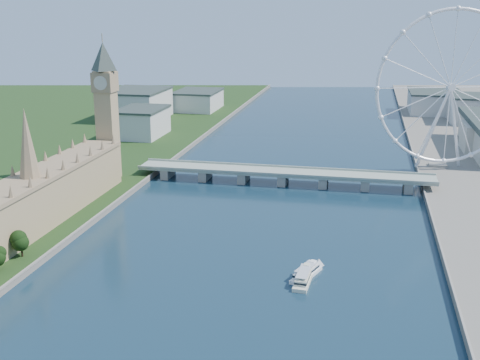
# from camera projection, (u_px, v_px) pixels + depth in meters

# --- Properties ---
(parliament_range) EXTENTS (24.00, 200.00, 70.00)m
(parliament_range) POSITION_uv_depth(u_px,v_px,m) (33.00, 202.00, 346.81)
(parliament_range) COLOR tan
(parliament_range) RESTS_ON ground
(big_ben) EXTENTS (20.02, 20.02, 110.00)m
(big_ben) POSITION_uv_depth(u_px,v_px,m) (105.00, 94.00, 435.23)
(big_ben) COLOR tan
(big_ben) RESTS_ON ground
(westminster_bridge) EXTENTS (220.00, 22.00, 9.50)m
(westminster_bridge) POSITION_uv_depth(u_px,v_px,m) (283.00, 175.00, 447.17)
(westminster_bridge) COLOR gray
(westminster_bridge) RESTS_ON ground
(london_eye) EXTENTS (113.60, 39.12, 124.30)m
(london_eye) POSITION_uv_depth(u_px,v_px,m) (451.00, 88.00, 458.61)
(london_eye) COLOR silver
(london_eye) RESTS_ON ground
(city_skyline) EXTENTS (505.00, 280.00, 32.00)m
(city_skyline) POSITION_uv_depth(u_px,v_px,m) (349.00, 108.00, 681.35)
(city_skyline) COLOR beige
(city_skyline) RESTS_ON ground
(tour_boat_near) EXTENTS (8.91, 28.24, 6.13)m
(tour_boat_near) POSITION_uv_depth(u_px,v_px,m) (304.00, 282.00, 287.34)
(tour_boat_near) COLOR beige
(tour_boat_near) RESTS_ON ground
(tour_boat_far) EXTENTS (15.63, 27.45, 5.88)m
(tour_boat_far) POSITION_uv_depth(u_px,v_px,m) (306.00, 277.00, 292.95)
(tour_boat_far) COLOR white
(tour_boat_far) RESTS_ON ground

